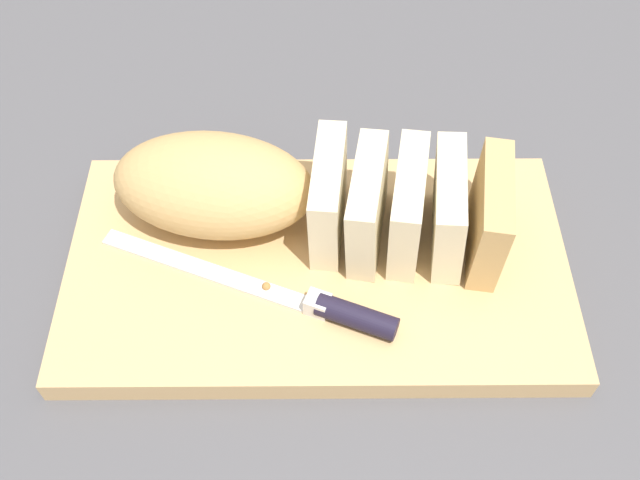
# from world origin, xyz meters

# --- Properties ---
(ground_plane) EXTENTS (3.00, 3.00, 0.00)m
(ground_plane) POSITION_xyz_m (0.00, 0.00, 0.00)
(ground_plane) COLOR #4C4C51
(cutting_board) EXTENTS (0.45, 0.25, 0.02)m
(cutting_board) POSITION_xyz_m (0.00, 0.00, 0.01)
(cutting_board) COLOR tan
(cutting_board) RESTS_ON ground_plane
(bread_loaf) EXTENTS (0.36, 0.15, 0.09)m
(bread_loaf) POSITION_xyz_m (-0.02, 0.04, 0.07)
(bread_loaf) COLOR tan
(bread_loaf) RESTS_ON cutting_board
(bread_knife) EXTENTS (0.26, 0.12, 0.02)m
(bread_knife) POSITION_xyz_m (-0.00, -0.05, 0.03)
(bread_knife) COLOR silver
(bread_knife) RESTS_ON cutting_board
(crumb_near_knife) EXTENTS (0.01, 0.01, 0.01)m
(crumb_near_knife) POSITION_xyz_m (-0.04, -0.03, 0.03)
(crumb_near_knife) COLOR #A8753D
(crumb_near_knife) RESTS_ON cutting_board
(crumb_near_loaf) EXTENTS (0.00, 0.00, 0.00)m
(crumb_near_loaf) POSITION_xyz_m (-0.00, -0.05, 0.03)
(crumb_near_loaf) COLOR #A8753D
(crumb_near_loaf) RESTS_ON cutting_board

